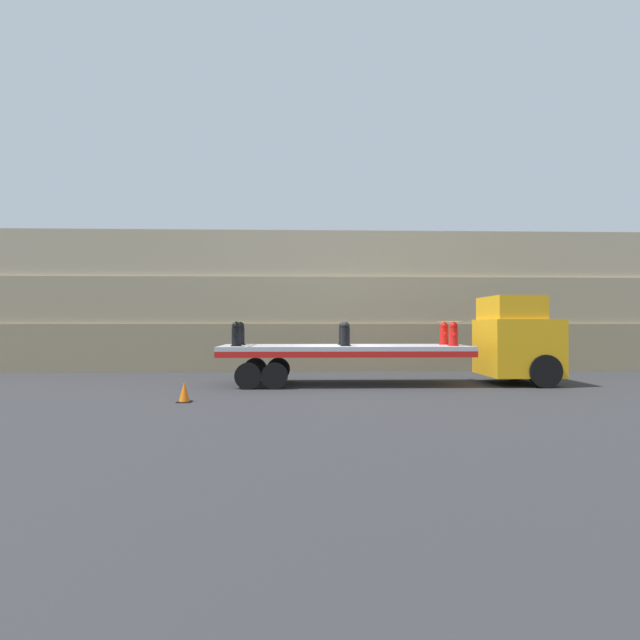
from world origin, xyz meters
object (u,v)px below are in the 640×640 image
object	(u,v)px
fire_hydrant_black_near_1	(346,334)
fire_hydrant_red_far_2	(444,334)
flatbed_trailer	(328,353)
fire_hydrant_black_far_1	(343,334)
fire_hydrant_black_near_0	(236,334)
fire_hydrant_red_near_2	(453,334)
truck_cab	(519,340)
fire_hydrant_black_far_0	(240,334)
traffic_cone	(184,392)

from	to	relation	value
fire_hydrant_black_near_1	fire_hydrant_red_far_2	bearing A→B (deg)	16.97
flatbed_trailer	fire_hydrant_black_near_1	bearing A→B (deg)	-45.13
fire_hydrant_black_near_1	fire_hydrant_black_far_1	distance (m)	1.13
fire_hydrant_black_near_0	fire_hydrant_black_far_1	bearing A→B (deg)	16.97
fire_hydrant_black_near_1	fire_hydrant_red_near_2	distance (m)	3.69
flatbed_trailer	fire_hydrant_red_far_2	world-z (taller)	fire_hydrant_red_far_2
truck_cab	fire_hydrant_red_far_2	world-z (taller)	truck_cab
fire_hydrant_black_near_1	flatbed_trailer	bearing A→B (deg)	134.87
truck_cab	flatbed_trailer	xyz separation A→B (m)	(-6.76, 0.00, -0.45)
fire_hydrant_black_far_0	fire_hydrant_red_near_2	distance (m)	7.47
fire_hydrant_red_far_2	fire_hydrant_black_near_0	bearing A→B (deg)	-171.33
truck_cab	fire_hydrant_black_near_1	distance (m)	6.22
fire_hydrant_black_far_0	fire_hydrant_red_far_2	distance (m)	7.38
fire_hydrant_black_far_1	flatbed_trailer	bearing A→B (deg)	-134.87
fire_hydrant_red_near_2	traffic_cone	bearing A→B (deg)	-158.50
fire_hydrant_black_near_0	fire_hydrant_red_near_2	distance (m)	7.38
fire_hydrant_black_far_1	fire_hydrant_red_near_2	xyz separation A→B (m)	(3.69, -1.13, 0.00)
truck_cab	traffic_cone	world-z (taller)	truck_cab
fire_hydrant_black_near_1	fire_hydrant_red_near_2	bearing A→B (deg)	0.00
fire_hydrant_red_near_2	traffic_cone	distance (m)	9.07
fire_hydrant_black_far_0	fire_hydrant_red_far_2	size ratio (longest dim) A/B	1.00
flatbed_trailer	fire_hydrant_red_near_2	size ratio (longest dim) A/B	10.39
fire_hydrant_black_near_0	fire_hydrant_black_near_1	world-z (taller)	same
fire_hydrant_black_far_0	fire_hydrant_black_far_1	world-z (taller)	same
fire_hydrant_black_far_1	fire_hydrant_red_far_2	distance (m)	3.69
fire_hydrant_black_far_1	traffic_cone	distance (m)	6.57
fire_hydrant_black_near_0	fire_hydrant_red_far_2	distance (m)	7.47
truck_cab	fire_hydrant_black_near_1	size ratio (longest dim) A/B	3.73
truck_cab	fire_hydrant_red_near_2	xyz separation A→B (m)	(-2.50, -0.56, 0.21)
flatbed_trailer	fire_hydrant_red_far_2	xyz separation A→B (m)	(4.25, 0.56, 0.66)
fire_hydrant_black_far_0	fire_hydrant_black_near_1	bearing A→B (deg)	-16.97
fire_hydrant_black_far_1	fire_hydrant_black_far_0	bearing A→B (deg)	180.00
fire_hydrant_black_near_0	truck_cab	bearing A→B (deg)	3.26
fire_hydrant_black_near_0	fire_hydrant_black_near_1	bearing A→B (deg)	0.00
truck_cab	traffic_cone	distance (m)	11.56
fire_hydrant_black_far_0	fire_hydrant_black_far_1	distance (m)	3.69
flatbed_trailer	fire_hydrant_red_far_2	distance (m)	4.34
truck_cab	fire_hydrant_black_far_0	size ratio (longest dim) A/B	3.73
flatbed_trailer	traffic_cone	bearing A→B (deg)	-136.68
fire_hydrant_black_near_0	traffic_cone	bearing A→B (deg)	-106.06
fire_hydrant_black_near_0	fire_hydrant_red_near_2	size ratio (longest dim) A/B	1.00
fire_hydrant_black_near_0	traffic_cone	distance (m)	3.73
truck_cab	fire_hydrant_black_near_0	bearing A→B (deg)	-176.74
fire_hydrant_black_far_0	fire_hydrant_black_near_1	distance (m)	3.86
truck_cab	fire_hydrant_black_far_1	size ratio (longest dim) A/B	3.73
flatbed_trailer	fire_hydrant_red_far_2	bearing A→B (deg)	7.54
fire_hydrant_black_far_0	fire_hydrant_black_far_1	xyz separation A→B (m)	(3.69, 0.00, 0.00)
fire_hydrant_red_near_2	fire_hydrant_red_far_2	size ratio (longest dim) A/B	1.00
traffic_cone	fire_hydrant_black_far_1	bearing A→B (deg)	43.54
fire_hydrant_black_near_0	fire_hydrant_red_near_2	bearing A→B (deg)	0.00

